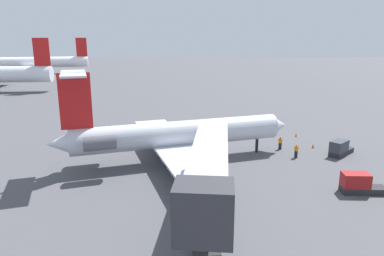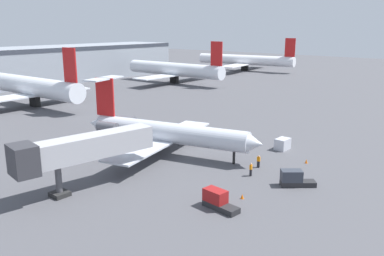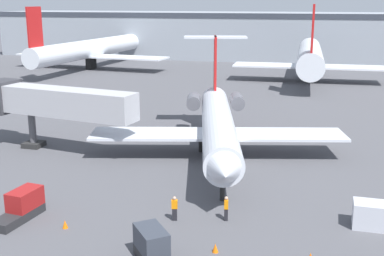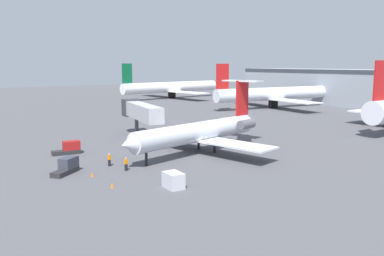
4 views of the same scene
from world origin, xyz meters
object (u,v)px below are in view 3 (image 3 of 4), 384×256
Objects in this scene: ground_crew_marshaller at (175,208)px; baggage_tug_trailing at (22,206)px; parked_airliner_west_mid at (90,49)px; parked_airliner_centre at (310,57)px; traffic_cone_near at (65,224)px; jet_bridge at (50,102)px; ground_crew_loader at (226,208)px; cargo_container_uld at (371,215)px; traffic_cone_far at (215,248)px; baggage_tug_lead at (154,249)px; regional_jet at (218,122)px.

baggage_tug_trailing is at bearing -167.03° from ground_crew_marshaller.
parked_airliner_west_mid reaches higher than ground_crew_marshaller.
baggage_tug_trailing is 0.13× the size of parked_airliner_centre.
parked_airliner_centre is (12.92, 64.60, 4.20)m from traffic_cone_near.
jet_bridge is at bearing -67.24° from parked_airliner_west_mid.
cargo_container_uld is (9.24, 1.38, -0.01)m from ground_crew_loader.
parked_airliner_west_mid reaches higher than traffic_cone_far.
ground_crew_loader is (3.31, 0.89, 0.00)m from ground_crew_marshaller.
baggage_tug_lead is at bearing -85.01° from ground_crew_marshaller.
traffic_cone_near is at bearing -109.57° from regional_jet.
regional_jet is 11.84× the size of cargo_container_uld.
baggage_tug_trailing is at bearing -120.07° from regional_jet.
traffic_cone_near is 77.56m from parked_airliner_west_mid.
cargo_container_uld is 83.15m from parked_airliner_west_mid.
parked_airliner_centre is (22.72, 49.34, -0.32)m from jet_bridge.
regional_jet is 50.55× the size of traffic_cone_far.
ground_crew_marshaller is 7.14m from traffic_cone_near.
baggage_tug_trailing reaches higher than traffic_cone_near.
regional_jet reaches higher than ground_crew_loader.
parked_airliner_west_mid is at bearing 128.61° from cargo_container_uld.
parked_airliner_west_mid is at bearing 118.67° from baggage_tug_lead.
jet_bridge is 20.76m from ground_crew_marshaller.
baggage_tug_trailing reaches higher than traffic_cone_far.
ground_crew_marshaller is 3.43m from ground_crew_loader.
traffic_cone_far is (3.55, -3.53, -0.58)m from ground_crew_marshaller.
cargo_container_uld is (12.55, 2.28, -0.01)m from ground_crew_marshaller.
parked_airliner_centre reaches higher than baggage_tug_lead.
regional_jet is 14.78m from ground_crew_marshaller.
parked_airliner_west_mid is at bearing 122.72° from ground_crew_loader.
traffic_cone_near is 1.00× the size of traffic_cone_far.
regional_jet is 0.86× the size of parked_airliner_centre.
cargo_container_uld is (12.07, 7.84, 0.01)m from baggage_tug_lead.
ground_crew_marshaller is 0.41× the size of baggage_tug_trailing.
regional_jet reaches higher than baggage_tug_lead.
jet_bridge is (-16.03, -2.28, 1.51)m from regional_jet.
regional_jet is at bearing -98.08° from parked_airliner_centre.
ground_crew_loader is (3.54, -13.68, -2.43)m from regional_jet.
traffic_cone_far is (-9.00, -5.81, -0.57)m from cargo_container_uld.
cargo_container_uld is 19.74m from traffic_cone_near.
parked_airliner_centre is (16.45, 63.94, 3.64)m from baggage_tug_trailing.
traffic_cone_near is (-9.78, -3.86, -0.58)m from ground_crew_loader.
ground_crew_marshaller is at bearing -37.09° from jet_bridge.
parked_airliner_west_mid is 46.09m from parked_airliner_centre.
jet_bridge reaches higher than baggage_tug_lead.
jet_bridge is 30.04× the size of traffic_cone_far.
regional_jet is 65.55m from parked_airliner_west_mid.
ground_crew_loader is 60.93m from parked_airliner_centre.
regional_jet reaches higher than baggage_tug_trailing.
baggage_tug_lead and baggage_tug_trailing have the same top height.
baggage_tug_trailing is (-9.77, -16.88, -2.45)m from regional_jet.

